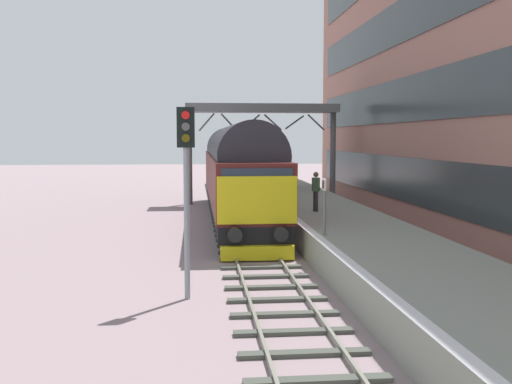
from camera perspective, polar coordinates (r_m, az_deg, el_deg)
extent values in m
plane|color=gray|center=(23.02, -0.69, -4.97)|extent=(140.00, 140.00, 0.00)
cube|color=slate|center=(22.96, -2.48, -4.81)|extent=(0.07, 60.00, 0.15)
cube|color=slate|center=(23.08, 1.09, -4.76)|extent=(0.07, 60.00, 0.15)
cube|color=#43473E|center=(10.45, 5.93, -17.42)|extent=(2.50, 0.26, 0.09)
cube|color=#43473E|center=(11.60, 4.64, -15.08)|extent=(2.50, 0.26, 0.09)
cube|color=#43473E|center=(12.76, 3.61, -13.16)|extent=(2.50, 0.26, 0.09)
cube|color=#43473E|center=(13.94, 2.76, -11.56)|extent=(2.50, 0.26, 0.09)
cube|color=#43473E|center=(15.13, 2.05, -10.21)|extent=(2.50, 0.26, 0.09)
cube|color=#43473E|center=(16.32, 1.45, -9.05)|extent=(2.50, 0.26, 0.09)
cube|color=#43473E|center=(17.53, 0.94, -8.05)|extent=(2.50, 0.26, 0.09)
cube|color=#43473E|center=(18.74, 0.49, -7.18)|extent=(2.50, 0.26, 0.09)
cube|color=#43473E|center=(19.96, 0.10, -6.42)|extent=(2.50, 0.26, 0.09)
cube|color=#43473E|center=(21.18, -0.24, -5.74)|extent=(2.50, 0.26, 0.09)
cube|color=#43473E|center=(22.40, -0.55, -5.14)|extent=(2.50, 0.26, 0.09)
cube|color=#43473E|center=(23.63, -0.82, -4.60)|extent=(2.50, 0.26, 0.09)
cube|color=#43473E|center=(24.85, -1.07, -4.11)|extent=(2.50, 0.26, 0.09)
cube|color=#43473E|center=(26.08, -1.29, -3.67)|extent=(2.50, 0.26, 0.09)
cube|color=#43473E|center=(27.32, -1.49, -3.27)|extent=(2.50, 0.26, 0.09)
cube|color=#43473E|center=(28.55, -1.68, -2.90)|extent=(2.50, 0.26, 0.09)
cube|color=#43473E|center=(29.79, -1.85, -2.56)|extent=(2.50, 0.26, 0.09)
cube|color=#43473E|center=(31.02, -2.00, -2.25)|extent=(2.50, 0.26, 0.09)
cube|color=#43473E|center=(32.26, -2.15, -1.97)|extent=(2.50, 0.26, 0.09)
cube|color=#43473E|center=(33.50, -2.28, -1.70)|extent=(2.50, 0.26, 0.09)
cube|color=#43473E|center=(34.74, -2.41, -1.46)|extent=(2.50, 0.26, 0.09)
cube|color=#43473E|center=(35.98, -2.52, -1.23)|extent=(2.50, 0.26, 0.09)
cube|color=#43473E|center=(37.22, -2.63, -1.01)|extent=(2.50, 0.26, 0.09)
cube|color=#43473E|center=(38.46, -2.73, -0.81)|extent=(2.50, 0.26, 0.09)
cube|color=#43473E|center=(39.70, -2.82, -0.63)|extent=(2.50, 0.26, 0.09)
cube|color=#43473E|center=(40.94, -2.91, -0.45)|extent=(2.50, 0.26, 0.09)
cube|color=#43473E|center=(42.19, -2.99, -0.28)|extent=(2.50, 0.26, 0.09)
cube|color=#43473E|center=(43.43, -3.07, -0.13)|extent=(2.50, 0.26, 0.09)
cube|color=#43473E|center=(44.67, -3.15, 0.02)|extent=(2.50, 0.26, 0.09)
cube|color=#43473E|center=(45.92, -3.22, 0.16)|extent=(2.50, 0.26, 0.09)
cube|color=#43473E|center=(47.16, -3.28, 0.29)|extent=(2.50, 0.26, 0.09)
cube|color=#43473E|center=(48.41, -3.35, 0.42)|extent=(2.50, 0.26, 0.09)
cube|color=#43473E|center=(49.65, -3.41, 0.54)|extent=(2.50, 0.26, 0.09)
cube|color=#43473E|center=(50.90, -3.46, 0.65)|extent=(2.50, 0.26, 0.09)
cube|color=#43473E|center=(52.14, -3.52, 0.76)|extent=(2.50, 0.26, 0.09)
cube|color=gray|center=(23.52, 8.10, -3.57)|extent=(4.00, 44.00, 1.00)
cube|color=white|center=(23.08, 3.64, -2.43)|extent=(0.30, 44.00, 0.01)
cube|color=#A26D60|center=(28.04, 21.11, 15.97)|extent=(4.64, 43.53, 18.94)
cube|color=#323A3D|center=(26.63, 16.07, 0.73)|extent=(0.06, 40.05, 2.12)
cube|color=#323A3D|center=(26.62, 16.28, 8.88)|extent=(0.06, 40.05, 2.12)
cube|color=#323A3D|center=(27.14, 16.49, 16.88)|extent=(0.06, 40.05, 2.12)
cube|color=black|center=(29.60, -1.84, -1.10)|extent=(2.56, 19.81, 0.60)
cube|color=#551D19|center=(29.48, -1.85, 1.51)|extent=(2.70, 19.81, 2.10)
cylinder|color=#28262D|center=(29.43, -1.86, 3.90)|extent=(2.56, 18.23, 2.57)
cube|color=yellow|center=(19.62, 0.11, -0.78)|extent=(2.65, 0.08, 1.58)
cube|color=#232D3D|center=(19.58, 0.11, 1.34)|extent=(2.38, 0.04, 0.64)
cube|color=#232D3D|center=(29.59, 0.80, 2.11)|extent=(0.04, 13.87, 0.44)
cylinder|color=black|center=(19.50, -2.02, -4.08)|extent=(0.48, 0.35, 0.48)
cylinder|color=black|center=(19.65, 2.36, -4.01)|extent=(0.48, 0.35, 0.48)
cube|color=yellow|center=(19.81, 0.13, -5.79)|extent=(2.43, 0.36, 0.47)
cylinder|color=black|center=(21.71, -0.40, -4.20)|extent=(1.64, 1.04, 1.04)
cylinder|color=black|center=(22.79, -0.66, -3.75)|extent=(1.64, 1.04, 1.04)
cylinder|color=black|center=(23.87, -0.89, -3.34)|extent=(1.64, 1.04, 1.04)
cylinder|color=black|center=(35.42, -2.48, -0.55)|extent=(1.64, 1.04, 1.04)
cylinder|color=black|center=(36.52, -2.58, -0.38)|extent=(1.64, 1.04, 1.04)
cylinder|color=black|center=(37.61, -2.67, -0.22)|extent=(1.64, 1.04, 1.04)
cylinder|color=gray|center=(15.02, -6.62, -1.17)|extent=(0.14, 0.14, 4.81)
cube|color=black|center=(14.87, -6.71, 6.13)|extent=(0.44, 0.10, 0.99)
cylinder|color=red|center=(14.82, -6.72, 7.28)|extent=(0.20, 0.06, 0.20)
cylinder|color=#50504E|center=(14.81, -6.71, 6.19)|extent=(0.20, 0.06, 0.20)
cylinder|color=#53470A|center=(14.81, -6.70, 5.11)|extent=(0.20, 0.06, 0.20)
cylinder|color=slate|center=(18.88, 6.55, -1.43)|extent=(0.08, 0.08, 1.77)
cube|color=silver|center=(18.81, 6.49, 0.70)|extent=(0.05, 0.44, 0.36)
cube|color=black|center=(18.80, 6.40, 0.70)|extent=(0.01, 0.20, 0.24)
cylinder|color=#332E34|center=(24.95, 5.79, -0.89)|extent=(0.13, 0.13, 0.84)
cylinder|color=#332E34|center=(25.13, 5.61, -0.84)|extent=(0.13, 0.13, 0.84)
cylinder|color=#426844|center=(24.98, 5.71, 0.73)|extent=(0.40, 0.40, 0.56)
sphere|color=brown|center=(24.95, 5.72, 1.67)|extent=(0.22, 0.22, 0.22)
cylinder|color=#426844|center=(24.79, 5.91, 0.69)|extent=(0.09, 0.09, 0.52)
cylinder|color=#426844|center=(25.17, 5.52, 0.77)|extent=(0.09, 0.09, 0.52)
cylinder|color=slate|center=(36.71, -6.37, 3.19)|extent=(0.36, 0.36, 5.61)
cylinder|color=slate|center=(37.67, 7.31, 3.23)|extent=(0.36, 0.36, 5.61)
cube|color=slate|center=(36.95, 0.56, 7.97)|extent=(9.30, 2.00, 0.50)
cylinder|color=slate|center=(36.70, -4.72, 6.65)|extent=(1.00, 0.10, 1.12)
cylinder|color=slate|center=(36.75, -2.60, 6.66)|extent=(1.03, 0.10, 1.09)
cylinder|color=slate|center=(36.85, -0.49, 6.66)|extent=(1.13, 0.10, 0.98)
cylinder|color=slate|center=(37.00, 1.61, 6.65)|extent=(1.12, 0.10, 1.00)
cylinder|color=slate|center=(37.19, 3.69, 6.63)|extent=(1.20, 0.10, 0.89)
cylinder|color=slate|center=(37.44, 5.74, 6.61)|extent=(1.10, 0.10, 1.02)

